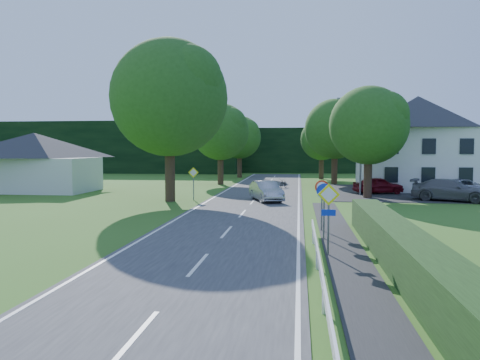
# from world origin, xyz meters

# --- Properties ---
(ground) EXTENTS (160.00, 160.00, 0.00)m
(ground) POSITION_xyz_m (0.00, 0.00, 0.00)
(ground) COLOR #355718
(ground) RESTS_ON ground
(road) EXTENTS (7.00, 80.00, 0.04)m
(road) POSITION_xyz_m (0.00, 20.00, 0.02)
(road) COLOR #353437
(road) RESTS_ON ground
(footpath) EXTENTS (1.50, 44.00, 0.04)m
(footpath) POSITION_xyz_m (4.95, 2.00, 0.02)
(footpath) COLOR black
(footpath) RESTS_ON ground
(parking_pad) EXTENTS (14.00, 16.00, 0.04)m
(parking_pad) POSITION_xyz_m (12.00, 33.00, 0.02)
(parking_pad) COLOR black
(parking_pad) RESTS_ON ground
(line_edge_left) EXTENTS (0.12, 80.00, 0.01)m
(line_edge_left) POSITION_xyz_m (-3.25, 20.00, 0.04)
(line_edge_left) COLOR white
(line_edge_left) RESTS_ON road
(line_edge_right) EXTENTS (0.12, 80.00, 0.01)m
(line_edge_right) POSITION_xyz_m (3.25, 20.00, 0.04)
(line_edge_right) COLOR white
(line_edge_right) RESTS_ON road
(line_centre) EXTENTS (0.12, 80.00, 0.01)m
(line_centre) POSITION_xyz_m (0.00, 20.00, 0.04)
(line_centre) COLOR white
(line_centre) RESTS_ON road
(guardrail) EXTENTS (0.12, 26.00, 0.69)m
(guardrail) POSITION_xyz_m (3.85, -1.00, 0.34)
(guardrail) COLOR white
(guardrail) RESTS_ON ground
(hedge_right) EXTENTS (1.20, 30.00, 1.30)m
(hedge_right) POSITION_xyz_m (6.50, 0.00, 0.65)
(hedge_right) COLOR black
(hedge_right) RESTS_ON ground
(tree_main) EXTENTS (9.40, 9.40, 11.64)m
(tree_main) POSITION_xyz_m (-6.00, 24.00, 5.82)
(tree_main) COLOR #255118
(tree_main) RESTS_ON ground
(tree_left_far) EXTENTS (7.00, 7.00, 8.58)m
(tree_left_far) POSITION_xyz_m (-5.00, 40.00, 4.29)
(tree_left_far) COLOR #255118
(tree_left_far) RESTS_ON ground
(tree_right_far) EXTENTS (7.40, 7.40, 9.09)m
(tree_right_far) POSITION_xyz_m (7.00, 42.00, 4.54)
(tree_right_far) COLOR #255118
(tree_right_far) RESTS_ON ground
(tree_left_back) EXTENTS (6.60, 6.60, 8.07)m
(tree_left_back) POSITION_xyz_m (-4.50, 52.00, 4.04)
(tree_left_back) COLOR #255118
(tree_left_back) RESTS_ON ground
(tree_right_back) EXTENTS (6.20, 6.20, 7.56)m
(tree_right_back) POSITION_xyz_m (6.00, 50.00, 3.78)
(tree_right_back) COLOR #255118
(tree_right_back) RESTS_ON ground
(tree_right_mid) EXTENTS (7.00, 7.00, 8.58)m
(tree_right_mid) POSITION_xyz_m (8.50, 28.00, 4.29)
(tree_right_mid) COLOR #255118
(tree_right_mid) RESTS_ON ground
(treeline_left) EXTENTS (44.00, 6.00, 8.00)m
(treeline_left) POSITION_xyz_m (-28.00, 62.00, 4.00)
(treeline_left) COLOR black
(treeline_left) RESTS_ON ground
(treeline_right) EXTENTS (30.00, 5.00, 7.00)m
(treeline_right) POSITION_xyz_m (8.00, 66.00, 3.50)
(treeline_right) COLOR black
(treeline_right) RESTS_ON ground
(bungalow_left) EXTENTS (11.00, 6.50, 5.20)m
(bungalow_left) POSITION_xyz_m (-20.00, 30.00, 2.71)
(bungalow_left) COLOR silver
(bungalow_left) RESTS_ON ground
(house_white) EXTENTS (10.60, 8.40, 8.60)m
(house_white) POSITION_xyz_m (14.00, 36.00, 4.41)
(house_white) COLOR white
(house_white) RESTS_ON ground
(streetlight) EXTENTS (2.03, 0.18, 8.00)m
(streetlight) POSITION_xyz_m (8.06, 30.00, 4.46)
(streetlight) COLOR slate
(streetlight) RESTS_ON ground
(sign_priority_right) EXTENTS (0.78, 0.09, 2.59)m
(sign_priority_right) POSITION_xyz_m (4.30, 7.98, 1.80)
(sign_priority_right) COLOR slate
(sign_priority_right) RESTS_ON ground
(sign_roundabout) EXTENTS (0.64, 0.08, 2.37)m
(sign_roundabout) POSITION_xyz_m (4.30, 10.98, 1.67)
(sign_roundabout) COLOR slate
(sign_roundabout) RESTS_ON ground
(sign_speed_limit) EXTENTS (0.64, 0.11, 2.37)m
(sign_speed_limit) POSITION_xyz_m (4.30, 12.97, 1.77)
(sign_speed_limit) COLOR slate
(sign_speed_limit) RESTS_ON ground
(sign_priority_left) EXTENTS (0.78, 0.09, 2.44)m
(sign_priority_left) POSITION_xyz_m (-4.50, 24.98, 1.72)
(sign_priority_left) COLOR slate
(sign_priority_left) RESTS_ON ground
(moving_car) EXTENTS (2.90, 4.60, 1.43)m
(moving_car) POSITION_xyz_m (0.91, 24.70, 0.76)
(moving_car) COLOR #A4A4A8
(moving_car) RESTS_ON road
(motorcycle) EXTENTS (1.07, 1.83, 0.91)m
(motorcycle) POSITION_xyz_m (1.78, 36.19, 0.49)
(motorcycle) COLOR black
(motorcycle) RESTS_ON road
(parked_car_red) EXTENTS (4.41, 2.72, 1.40)m
(parked_car_red) POSITION_xyz_m (9.85, 31.37, 0.74)
(parked_car_red) COLOR #630B14
(parked_car_red) RESTS_ON parking_pad
(parked_car_grey) EXTENTS (5.81, 4.18, 1.56)m
(parked_car_grey) POSITION_xyz_m (14.15, 26.50, 0.82)
(parked_car_grey) COLOR #58575D
(parked_car_grey) RESTS_ON parking_pad
(parked_car_silver_b) EXTENTS (4.89, 2.57, 1.31)m
(parked_car_silver_b) POSITION_xyz_m (16.67, 30.98, 0.70)
(parked_car_silver_b) COLOR #A9A8AF
(parked_car_silver_b) RESTS_ON parking_pad
(parasol) EXTENTS (2.68, 2.72, 2.09)m
(parasol) POSITION_xyz_m (12.26, 33.65, 1.08)
(parasol) COLOR red
(parasol) RESTS_ON parking_pad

